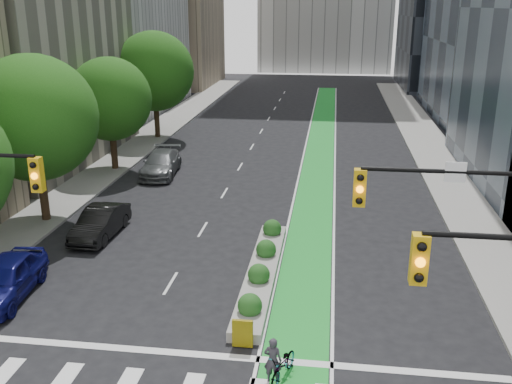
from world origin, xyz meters
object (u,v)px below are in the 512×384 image
(cyclist, at_px, (273,360))
(parked_car_left_mid, at_px, (100,223))
(parked_car_left_near, at_px, (5,279))
(parked_car_left_far, at_px, (161,163))
(median_planter, at_px, (262,270))
(bicycle, at_px, (283,365))

(cyclist, xyz_separation_m, parked_car_left_mid, (-9.71, 10.32, -0.04))
(parked_car_left_mid, bearing_deg, parked_car_left_near, -99.40)
(cyclist, relative_size, parked_car_left_near, 0.32)
(parked_car_left_near, bearing_deg, parked_car_left_far, 80.97)
(median_planter, xyz_separation_m, parked_car_left_near, (-9.75, -3.05, 0.44))
(cyclist, bearing_deg, parked_car_left_near, -12.69)
(cyclist, bearing_deg, median_planter, -73.37)
(median_planter, distance_m, cyclist, 7.04)
(bicycle, distance_m, parked_car_left_far, 23.36)
(parked_car_left_mid, distance_m, parked_car_left_far, 10.93)
(bicycle, xyz_separation_m, parked_car_left_near, (-11.25, 3.64, 0.35))
(bicycle, height_order, parked_car_left_near, parked_car_left_near)
(parked_car_left_near, bearing_deg, cyclist, -25.06)
(bicycle, height_order, parked_car_left_far, parked_car_left_far)
(parked_car_left_mid, relative_size, parked_car_left_far, 0.83)
(bicycle, xyz_separation_m, parked_car_left_far, (-10.20, 21.02, 0.32))
(parked_car_left_mid, xyz_separation_m, parked_car_left_far, (-0.18, 10.93, 0.04))
(parked_car_left_near, distance_m, parked_car_left_mid, 6.56)
(median_planter, height_order, bicycle, median_planter)
(median_planter, distance_m, parked_car_left_far, 16.76)
(cyclist, xyz_separation_m, parked_car_left_far, (-9.89, 21.25, 0.01))
(parked_car_left_mid, bearing_deg, bicycle, -43.76)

